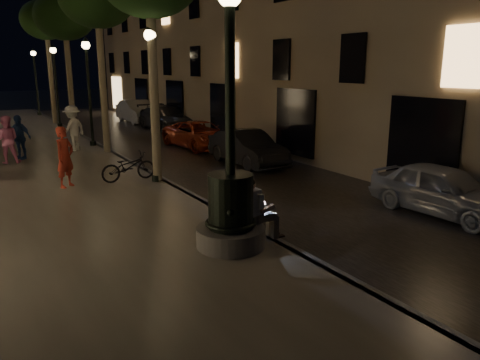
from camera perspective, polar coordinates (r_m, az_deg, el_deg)
ground at (r=21.78m, az=-16.02°, el=3.26°), size 120.00×120.00×0.00m
cobble_lane at (r=22.71m, az=-8.70°, el=4.07°), size 6.00×45.00×0.02m
promenade at (r=21.12m, az=-26.55°, el=2.30°), size 8.00×45.00×0.20m
curb_strip at (r=21.76m, az=-16.04°, el=3.51°), size 0.25×45.00×0.20m
fountain_lamppost at (r=9.28m, az=-1.15°, el=-2.22°), size 1.40×1.40×5.21m
seated_man_laptop at (r=9.67m, az=2.02°, el=-3.37°), size 1.00×0.34×1.37m
tree_third at (r=26.36m, az=-20.62°, el=18.08°), size 3.00×3.00×7.20m
tree_far at (r=32.28m, az=-22.60°, el=17.49°), size 3.00×3.00×7.50m
lamp_curb_a at (r=14.68m, az=-10.67°, el=11.45°), size 0.36×0.36×4.81m
lamp_curb_b at (r=22.35m, az=-18.02°, el=11.74°), size 0.36×0.36×4.81m
lamp_curb_c at (r=30.19m, az=-21.59°, el=11.81°), size 0.36×0.36×4.81m
lamp_curb_d at (r=38.10m, az=-23.69°, el=11.83°), size 0.36×0.36×4.81m
car_front at (r=13.11m, az=23.52°, el=-1.12°), size 1.74×3.94×1.32m
car_second at (r=18.16m, az=0.88°, el=3.94°), size 1.50×4.11×1.35m
car_third at (r=22.08m, az=-4.92°, el=5.50°), size 2.33×4.56×1.23m
car_rear at (r=28.65m, az=-9.02°, el=7.50°), size 2.21×5.09×1.46m
car_fifth at (r=32.66m, az=-12.40°, el=8.16°), size 1.66×4.64×1.52m
pedestrian_red at (r=14.92m, az=-20.56°, el=2.63°), size 0.79×0.76×1.83m
pedestrian_pink at (r=19.50m, az=-26.57°, el=4.43°), size 0.98×0.82×1.79m
pedestrian_white at (r=21.33m, az=-19.70°, el=5.96°), size 1.43×1.32×1.94m
pedestrian_blue at (r=20.20m, az=-25.32°, el=4.75°), size 1.01×1.02×1.73m
bicycle at (r=15.24m, az=-13.45°, el=1.61°), size 1.77×0.68×0.92m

